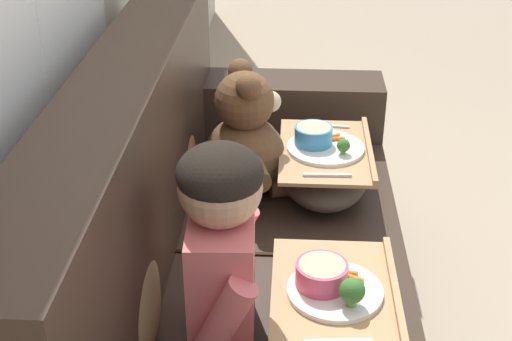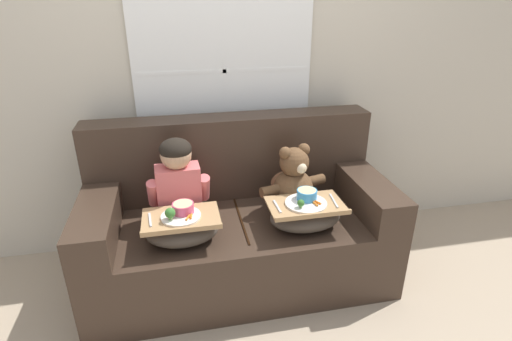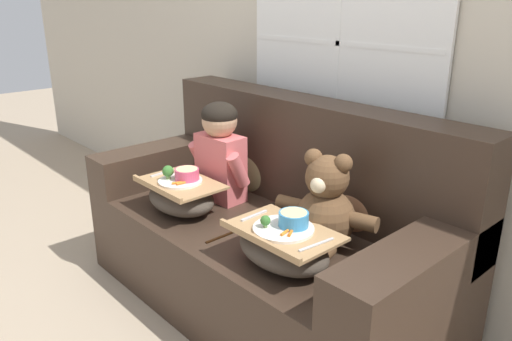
% 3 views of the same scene
% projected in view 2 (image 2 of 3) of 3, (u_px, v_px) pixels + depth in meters
% --- Properties ---
extents(ground_plane, '(14.00, 14.00, 0.00)m').
position_uv_depth(ground_plane, '(241.00, 275.00, 2.71)').
color(ground_plane, tan).
extents(wall_back_with_window, '(8.00, 0.08, 2.60)m').
position_uv_depth(wall_back_with_window, '(223.00, 66.00, 2.69)').
color(wall_back_with_window, beige).
rests_on(wall_back_with_window, ground_plane).
extents(couch, '(1.88, 0.88, 1.02)m').
position_uv_depth(couch, '(238.00, 223.00, 2.62)').
color(couch, '#38281E').
rests_on(couch, ground_plane).
extents(throw_pillow_behind_child, '(0.34, 0.16, 0.35)m').
position_uv_depth(throw_pillow_behind_child, '(178.00, 181.00, 2.62)').
color(throw_pillow_behind_child, '#898456').
rests_on(throw_pillow_behind_child, couch).
extents(throw_pillow_behind_teddy, '(0.31, 0.15, 0.32)m').
position_uv_depth(throw_pillow_behind_teddy, '(284.00, 171.00, 2.75)').
color(throw_pillow_behind_teddy, '#B2754C').
rests_on(throw_pillow_behind_teddy, couch).
extents(child_figure, '(0.38, 0.19, 0.53)m').
position_uv_depth(child_figure, '(178.00, 176.00, 2.37)').
color(child_figure, '#DB6666').
rests_on(child_figure, couch).
extents(teddy_bear, '(0.46, 0.34, 0.43)m').
position_uv_depth(teddy_bear, '(294.00, 182.00, 2.55)').
color(teddy_bear, brown).
rests_on(teddy_bear, couch).
extents(lap_tray_child, '(0.42, 0.29, 0.24)m').
position_uv_depth(lap_tray_child, '(182.00, 228.00, 2.23)').
color(lap_tray_child, '#473D33').
rests_on(lap_tray_child, child_figure).
extents(lap_tray_teddy, '(0.44, 0.29, 0.23)m').
position_uv_depth(lap_tray_teddy, '(305.00, 214.00, 2.36)').
color(lap_tray_teddy, '#473D33').
rests_on(lap_tray_teddy, teddy_bear).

